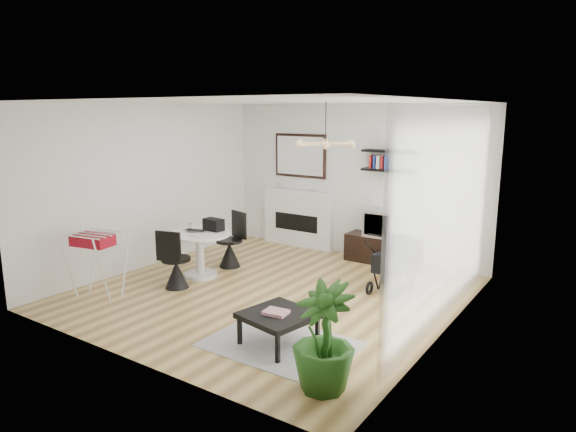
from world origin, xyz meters
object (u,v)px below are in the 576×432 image
Objects in this scene: tv_console at (382,250)px; potted_plant at (324,337)px; drying_rack at (97,264)px; stroller at (393,264)px; dining_table at (200,248)px; coffee_table at (278,316)px; fireplace at (298,211)px; crt_tv at (382,223)px.

tv_console is 1.21× the size of potted_plant.
stroller is (3.30, 2.58, -0.10)m from drying_rack.
coffee_table is at bearing -28.19° from dining_table.
fireplace is 2.06× the size of potted_plant.
fireplace is 1.81m from crt_tv.
drying_rack reaches higher than stroller.
coffee_table is (2.95, 0.19, -0.16)m from drying_rack.
stroller is at bearing -59.20° from crt_tv.
drying_rack is 3.85m from potted_plant.
dining_table is (-0.26, -2.45, -0.21)m from fireplace.
tv_console reaches higher than coffee_table.
fireplace is at bearing 174.97° from crt_tv.
dining_table is 1.58m from drying_rack.
fireplace is at bearing 152.57° from stroller.
stroller is (0.72, -1.21, -0.31)m from crt_tv.
potted_plant is (3.05, -4.29, -0.16)m from fireplace.
fireplace is at bearing 125.46° from potted_plant.
coffee_table is (2.17, -3.75, -0.35)m from fireplace.
crt_tv is 3.09m from dining_table.
coffee_table is (0.34, -3.60, 0.10)m from tv_console.
fireplace is 4.09× the size of crt_tv.
dining_table is at bearing 59.78° from drying_rack.
stroller is at bearing 100.30° from potted_plant.
stroller reaches higher than dining_table.
coffee_table is at bearing -7.24° from drying_rack.
dining_table is (-2.09, -2.30, 0.23)m from tv_console.
crt_tv is (1.80, -0.16, 0.02)m from fireplace.
potted_plant reaches higher than drying_rack.
dining_table is 1.16× the size of coffee_table.
fireplace reaches higher than dining_table.
crt_tv reaches higher than tv_console.
dining_table is at bearing -96.02° from fireplace.
fireplace reaches higher than drying_rack.
drying_rack is (-2.58, -3.79, -0.21)m from crt_tv.
potted_plant is at bearing -73.13° from crt_tv.
potted_plant is at bearing -31.04° from coffee_table.
stroller is 0.89× the size of potted_plant.
fireplace reaches higher than stroller.
crt_tv is 4.32m from potted_plant.
tv_console is 1.30× the size of dining_table.
drying_rack is 2.96m from coffee_table.
drying_rack is 1.02× the size of stroller.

